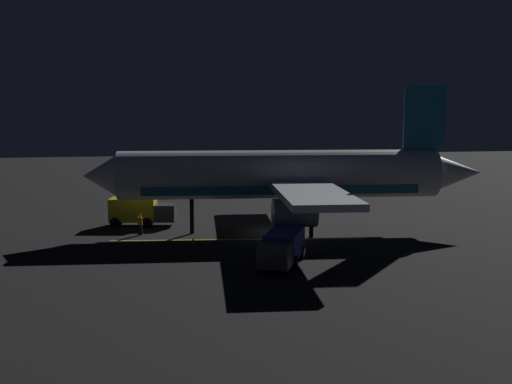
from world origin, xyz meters
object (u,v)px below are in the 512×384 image
airliner (286,176)px  ground_crew_worker (140,224)px  traffic_cone_near_left (150,217)px  baggage_truck (140,212)px  traffic_cone_near_right (193,241)px  catering_truck (282,248)px

airliner → ground_crew_worker: bearing=85.5°
airliner → traffic_cone_near_left: (7.97, 11.32, -4.53)m
baggage_truck → traffic_cone_near_right: (-8.70, -4.08, -1.03)m
baggage_truck → catering_truck: bearing=-149.9°
baggage_truck → traffic_cone_near_right: bearing=-154.9°
traffic_cone_near_left → airliner: bearing=-125.1°
baggage_truck → ground_crew_worker: bearing=-179.6°
traffic_cone_near_left → traffic_cone_near_right: bearing=-164.7°
traffic_cone_near_left → baggage_truck: bearing=161.4°
baggage_truck → ground_crew_worker: 4.24m
airliner → traffic_cone_near_right: bearing=113.2°
airliner → baggage_truck: 13.76m
baggage_truck → traffic_cone_near_right: size_ratio=11.11×
airliner → traffic_cone_near_right: 9.99m
airliner → catering_truck: size_ratio=5.35×
baggage_truck → catering_truck: baggage_truck is taller
airliner → ground_crew_worker: (0.97, 12.23, -3.89)m
airliner → traffic_cone_near_left: airliner is taller
catering_truck → traffic_cone_near_right: (7.60, 5.37, -0.92)m
baggage_truck → catering_truck: 18.84m
airliner → baggage_truck: bearing=67.1°
ground_crew_worker → traffic_cone_near_left: bearing=-7.3°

